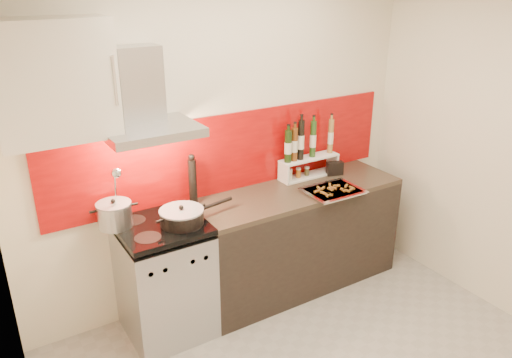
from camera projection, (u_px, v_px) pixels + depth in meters
back_wall at (226, 143)px, 3.95m from camera, size 3.40×0.02×2.60m
left_wall at (22, 303)px, 2.01m from camera, size 0.02×2.80×2.60m
backsplash at (233, 152)px, 3.99m from camera, size 3.00×0.02×0.64m
range_stove at (165, 280)px, 3.69m from camera, size 0.60×0.60×0.91m
counter at (296, 237)px, 4.27m from camera, size 1.80×0.60×0.90m
range_hood at (144, 103)px, 3.31m from camera, size 0.62×0.50×0.61m
upper_cabinet at (52, 81)px, 2.95m from camera, size 0.70×0.35×0.72m
stock_pot at (115, 215)px, 3.44m from camera, size 0.24×0.24×0.21m
saute_pan at (183, 216)px, 3.50m from camera, size 0.60×0.31×0.14m
utensil_jar at (117, 213)px, 3.37m from camera, size 0.10×0.15×0.48m
pepper_mill at (193, 180)px, 3.77m from camera, size 0.06×0.06×0.40m
step_shelf at (306, 153)px, 4.26m from camera, size 0.55×0.15×0.52m
caddy_box at (335, 168)px, 4.38m from camera, size 0.15×0.10×0.12m
baking_tray at (333, 191)px, 4.04m from camera, size 0.47×0.36×0.03m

